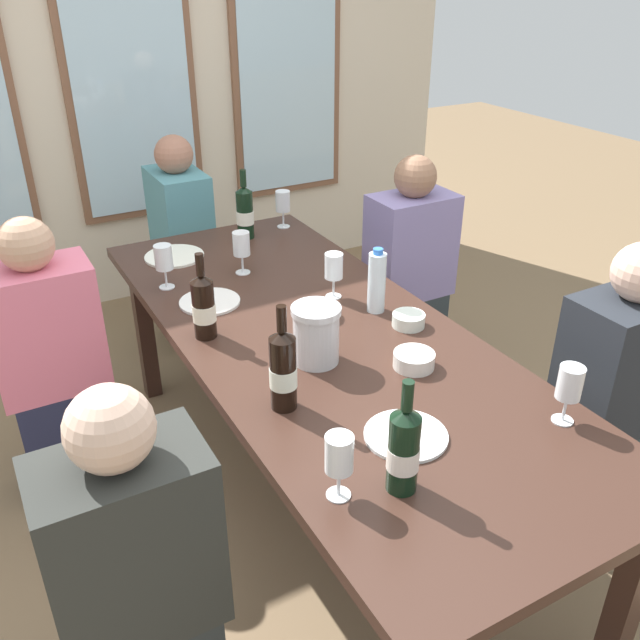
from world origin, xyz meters
name	(u,v)px	position (x,y,z in m)	size (l,w,h in m)	color
ground_plane	(322,500)	(0.00, 0.00, 0.00)	(12.00, 12.00, 0.00)	#7C6244
back_wall_with_windows	(124,45)	(0.00, 2.17, 1.45)	(4.10, 0.10, 2.90)	beige
dining_table	(323,354)	(0.00, 0.00, 0.67)	(0.90, 2.27, 0.74)	#3C251C
white_plate_0	(210,302)	(-0.25, 0.41, 0.74)	(0.22, 0.22, 0.01)	white
white_plate_1	(174,256)	(-0.22, 0.89, 0.74)	(0.25, 0.25, 0.01)	white
white_plate_2	(406,435)	(-0.07, -0.58, 0.74)	(0.22, 0.22, 0.01)	white
metal_pitcher	(316,334)	(-0.10, -0.13, 0.84)	(0.16, 0.16, 0.19)	silver
wine_bottle_0	(283,370)	(-0.30, -0.30, 0.86)	(0.08, 0.08, 0.32)	black
wine_bottle_1	(404,450)	(-0.20, -0.74, 0.86)	(0.08, 0.08, 0.30)	black
wine_bottle_2	(204,306)	(-0.35, 0.19, 0.85)	(0.08, 0.08, 0.30)	black
wine_bottle_3	(245,212)	(0.14, 0.96, 0.86)	(0.08, 0.08, 0.31)	black
tasting_bowl_0	(409,320)	(0.29, -0.09, 0.76)	(0.11, 0.11, 0.05)	white
tasting_bowl_1	(317,311)	(0.05, 0.13, 0.76)	(0.14, 0.14, 0.04)	white
tasting_bowl_2	(414,360)	(0.15, -0.31, 0.76)	(0.13, 0.13, 0.05)	white
water_bottle	(377,282)	(0.26, 0.07, 0.85)	(0.06, 0.06, 0.24)	white
wine_glass_0	(570,385)	(0.34, -0.74, 0.86)	(0.07, 0.07, 0.17)	white
wine_glass_1	(241,246)	(-0.03, 0.60, 0.86)	(0.07, 0.07, 0.17)	white
wine_glass_2	(334,267)	(0.18, 0.24, 0.86)	(0.07, 0.07, 0.17)	white
wine_glass_3	(283,202)	(0.35, 0.99, 0.86)	(0.07, 0.07, 0.17)	white
wine_glass_4	(164,260)	(-0.34, 0.62, 0.86)	(0.07, 0.07, 0.17)	white
wine_glass_5	(339,457)	(-0.34, -0.69, 0.86)	(0.07, 0.07, 0.17)	white
seated_person_0	(53,368)	(-0.81, 0.60, 0.53)	(0.38, 0.24, 1.11)	#252742
seated_person_1	(408,278)	(0.81, 0.61, 0.53)	(0.38, 0.24, 1.11)	#2C3439
seated_person_2	(140,593)	(-0.81, -0.55, 0.53)	(0.38, 0.24, 1.11)	#282E2F
seated_person_3	(610,404)	(0.81, -0.56, 0.53)	(0.38, 0.24, 1.11)	#2A3A3C
seated_person_4	(183,248)	(0.00, 1.49, 0.53)	(0.24, 0.38, 1.11)	#2E3431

